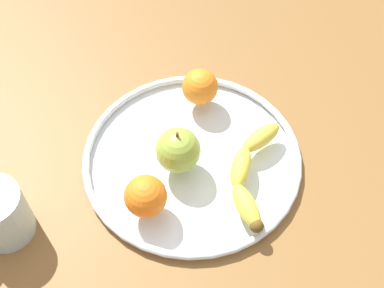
% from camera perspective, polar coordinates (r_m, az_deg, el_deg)
% --- Properties ---
extents(ground_plane, '(1.21, 1.21, 0.04)m').
position_cam_1_polar(ground_plane, '(0.86, 0.00, -2.65)').
color(ground_plane, brown).
extents(fruit_bowl, '(0.36, 0.36, 0.02)m').
position_cam_1_polar(fruit_bowl, '(0.84, 0.00, -1.56)').
color(fruit_bowl, silver).
rests_on(fruit_bowl, ground_plane).
extents(banana, '(0.20, 0.12, 0.03)m').
position_cam_1_polar(banana, '(0.80, 6.54, -3.07)').
color(banana, yellow).
rests_on(banana, fruit_bowl).
extents(apple, '(0.07, 0.07, 0.08)m').
position_cam_1_polar(apple, '(0.79, -1.60, -0.70)').
color(apple, '#93AE3E').
rests_on(apple, fruit_bowl).
extents(orange_front_right, '(0.06, 0.06, 0.06)m').
position_cam_1_polar(orange_front_right, '(0.75, -5.11, -5.97)').
color(orange_front_right, orange).
rests_on(orange_front_right, fruit_bowl).
extents(orange_center, '(0.06, 0.06, 0.06)m').
position_cam_1_polar(orange_center, '(0.88, 0.91, 6.45)').
color(orange_center, orange).
rests_on(orange_center, fruit_bowl).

